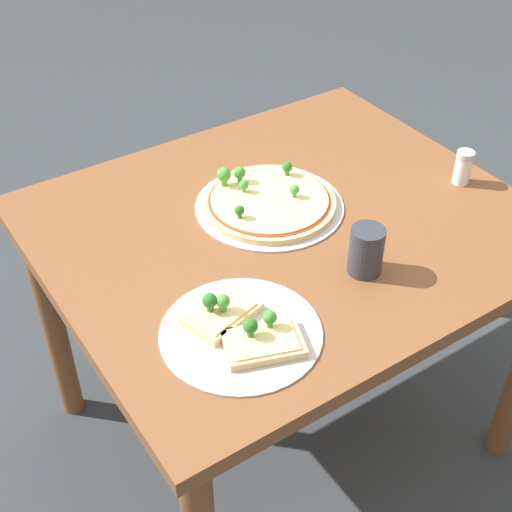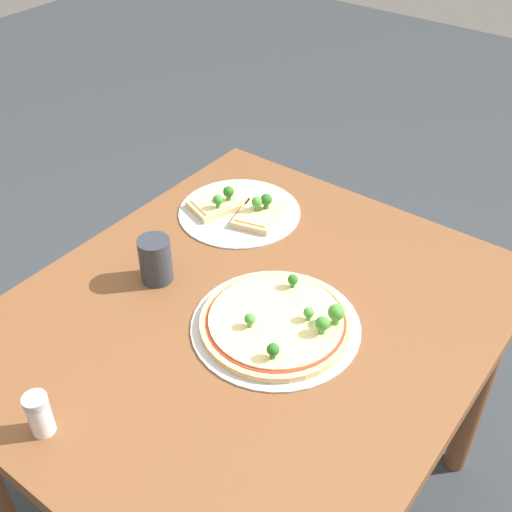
% 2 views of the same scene
% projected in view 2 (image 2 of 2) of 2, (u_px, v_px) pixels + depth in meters
% --- Properties ---
extents(ground_plane, '(8.00, 8.00, 0.00)m').
position_uv_depth(ground_plane, '(251.00, 506.00, 1.75)').
color(ground_plane, '#33383D').
extents(dining_table, '(1.04, 0.90, 0.72)m').
position_uv_depth(dining_table, '(249.00, 347.00, 1.36)').
color(dining_table, brown).
rests_on(dining_table, ground_plane).
extents(pizza_tray_whole, '(0.34, 0.34, 0.07)m').
position_uv_depth(pizza_tray_whole, '(278.00, 321.00, 1.26)').
color(pizza_tray_whole, '#B7B7BC').
rests_on(pizza_tray_whole, dining_table).
extents(pizza_tray_slice, '(0.30, 0.30, 0.06)m').
position_uv_depth(pizza_tray_slice, '(239.00, 209.00, 1.57)').
color(pizza_tray_slice, '#B7B7BC').
rests_on(pizza_tray_slice, dining_table).
extents(drinking_cup, '(0.07, 0.07, 0.10)m').
position_uv_depth(drinking_cup, '(155.00, 260.00, 1.35)').
color(drinking_cup, '#2D333D').
rests_on(drinking_cup, dining_table).
extents(condiment_shaker, '(0.04, 0.04, 0.08)m').
position_uv_depth(condiment_shaker, '(39.00, 414.00, 1.05)').
color(condiment_shaker, silver).
rests_on(condiment_shaker, dining_table).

